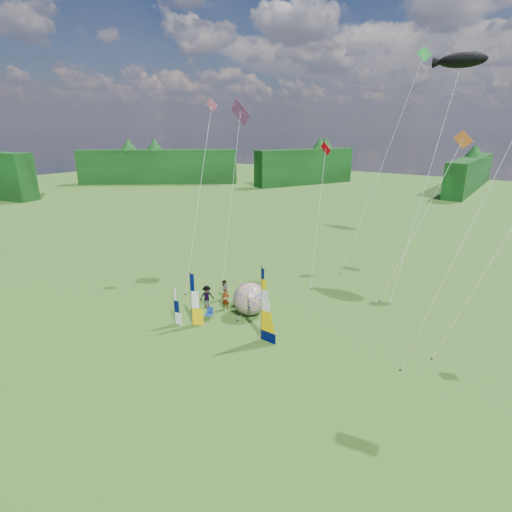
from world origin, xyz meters
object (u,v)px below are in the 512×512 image
Objects in this scene: side_banner_left at (191,299)px; kite_whale at (429,165)px; spectator_c at (207,297)px; bol_inflatable at (250,299)px; spectator_a at (226,300)px; spectator_d at (244,293)px; camp_chair at (209,314)px; feather_banner_main at (261,304)px; spectator_b at (224,290)px; side_banner_far at (174,306)px.

kite_whale reaches higher than side_banner_left.
side_banner_left is 3.13m from spectator_c.
bol_inflatable is 2.10m from spectator_a.
spectator_d is 1.89× the size of camp_chair.
feather_banner_main is at bearing -68.81° from spectator_c.
bol_inflatable is at bearing 141.83° from feather_banner_main.
spectator_b is at bearing 163.44° from bol_inflatable.
feather_banner_main is 5.45× the size of camp_chair.
spectator_a is 1.57m from spectator_c.
side_banner_left reaches higher than spectator_c.
kite_whale reaches higher than camp_chair.
bol_inflatable is 1.50× the size of spectator_b.
spectator_c is at bearing 170.04° from feather_banner_main.
spectator_c is 0.09× the size of kite_whale.
spectator_b is 1.85m from spectator_d.
bol_inflatable is 1.99m from spectator_d.
side_banner_far is (-6.43, -1.83, -1.16)m from feather_banner_main.
kite_whale is (8.59, 14.16, 9.44)m from bol_inflatable.
camp_chair is (1.51, -1.49, -0.46)m from spectator_c.
bol_inflatable is (2.42, 3.82, -0.71)m from side_banner_left.
camp_chair is at bearing -127.32° from bol_inflatable.
spectator_c reaches higher than camp_chair.
spectator_c is at bearing 174.53° from spectator_a.
side_banner_far is at bearing -160.12° from feather_banner_main.
camp_chair is at bearing 46.54° from side_banner_far.
kite_whale is at bearing -83.75° from spectator_d.
spectator_a is 1.79m from spectator_d.
kite_whale is at bearing 52.88° from side_banner_far.
spectator_c is 2.17m from camp_chair.
side_banner_far is 5.49m from spectator_b.
side_banner_left reaches higher than camp_chair.
side_banner_left reaches higher than spectator_d.
side_banner_left is at bearing -60.75° from spectator_b.
spectator_c is at bearing 122.10° from camp_chair.
side_banner_left is 1.40× the size of side_banner_far.
bol_inflatable reaches higher than spectator_b.
bol_inflatable reaches higher than camp_chair.
spectator_d is (1.95, 2.31, -0.04)m from spectator_c.
feather_banner_main is 3.03× the size of spectator_b.
bol_inflatable is 1.36× the size of spectator_c.
spectator_a is 0.90× the size of spectator_c.
side_banner_left reaches higher than bol_inflatable.
feather_banner_main is 5.64m from spectator_a.
feather_banner_main reaches higher than bol_inflatable.
side_banner_far is at bearing -128.21° from bol_inflatable.
spectator_d reaches higher than camp_chair.
spectator_b is at bearing 32.03° from spectator_c.
side_banner_left is 1.39m from side_banner_far.
bol_inflatable is 0.12× the size of kite_whale.
kite_whale is (11.93, 13.17, 9.86)m from spectator_b.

